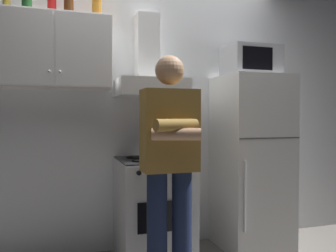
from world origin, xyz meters
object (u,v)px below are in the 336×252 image
object	(u,v)px
stove_oven	(154,209)
bottle_spice_jar	(7,3)
upper_cabinet	(54,52)
refrigerator	(251,162)
bottle_liquor_amber	(97,1)
cooking_pot	(172,151)
bottle_rum_dark	(69,0)
microwave	(251,61)
range_hood	(150,74)
person_standing	(170,164)

from	to	relation	value
stove_oven	bottle_spice_jar	xyz separation A→B (m)	(-1.15, 0.12, 1.68)
upper_cabinet	stove_oven	world-z (taller)	upper_cabinet
refrigerator	bottle_liquor_amber	world-z (taller)	bottle_liquor_amber
cooking_pot	bottle_spice_jar	size ratio (longest dim) A/B	2.14
upper_cabinet	bottle_rum_dark	distance (m)	0.44
stove_oven	refrigerator	size ratio (longest dim) A/B	0.55
upper_cabinet	bottle_liquor_amber	world-z (taller)	bottle_liquor_amber
microwave	bottle_liquor_amber	distance (m)	1.49
upper_cabinet	bottle_spice_jar	bearing A→B (deg)	-179.70
upper_cabinet	range_hood	bearing A→B (deg)	0.09
upper_cabinet	refrigerator	xyz separation A→B (m)	(1.75, -0.12, -0.95)
upper_cabinet	cooking_pot	world-z (taller)	upper_cabinet
refrigerator	bottle_spice_jar	world-z (taller)	bottle_spice_jar
refrigerator	microwave	size ratio (longest dim) A/B	3.33
bottle_liquor_amber	stove_oven	bearing A→B (deg)	-19.17
range_hood	refrigerator	xyz separation A→B (m)	(0.95, -0.13, -0.80)
person_standing	bottle_rum_dark	bearing A→B (deg)	130.88
upper_cabinet	bottle_liquor_amber	distance (m)	0.57
microwave	bottle_spice_jar	distance (m)	2.14
range_hood	person_standing	distance (m)	1.01
range_hood	microwave	world-z (taller)	range_hood
stove_oven	cooking_pot	bearing A→B (deg)	-42.49
refrigerator	microwave	bearing A→B (deg)	90.90
stove_oven	range_hood	bearing A→B (deg)	90.00
range_hood	bottle_spice_jar	bearing A→B (deg)	-179.84
stove_oven	range_hood	distance (m)	1.17
upper_cabinet	bottle_spice_jar	xyz separation A→B (m)	(-0.35, -0.00, 0.36)
refrigerator	cooking_pot	size ratio (longest dim) A/B	5.58
person_standing	microwave	bearing A→B (deg)	32.00
upper_cabinet	range_hood	distance (m)	0.81
stove_oven	microwave	xyz separation A→B (m)	(0.95, 0.02, 1.31)
microwave	bottle_liquor_amber	world-z (taller)	bottle_liquor_amber
person_standing	range_hood	bearing A→B (deg)	86.09
cooking_pot	bottle_spice_jar	world-z (taller)	bottle_spice_jar
range_hood	bottle_spice_jar	world-z (taller)	bottle_spice_jar
range_hood	bottle_spice_jar	size ratio (longest dim) A/B	5.60
cooking_pot	bottle_rum_dark	size ratio (longest dim) A/B	1.07
microwave	bottle_spice_jar	xyz separation A→B (m)	(-2.10, 0.10, 0.37)
bottle_spice_jar	person_standing	bearing A→B (deg)	-33.50
range_hood	bottle_liquor_amber	world-z (taller)	bottle_liquor_amber
cooking_pot	bottle_liquor_amber	bearing A→B (deg)	154.65
stove_oven	bottle_liquor_amber	xyz separation A→B (m)	(-0.46, 0.16, 1.77)
range_hood	microwave	xyz separation A→B (m)	(0.95, -0.11, 0.14)
upper_cabinet	person_standing	size ratio (longest dim) A/B	0.55
cooking_pot	microwave	bearing A→B (deg)	9.57
upper_cabinet	refrigerator	distance (m)	2.00
refrigerator	cooking_pot	distance (m)	0.84
refrigerator	bottle_liquor_amber	bearing A→B (deg)	173.59
stove_oven	bottle_rum_dark	xyz separation A→B (m)	(-0.68, 0.13, 1.74)
person_standing	bottle_spice_jar	size ratio (longest dim) A/B	12.24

